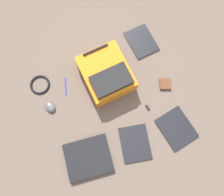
# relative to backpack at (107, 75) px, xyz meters

# --- Properties ---
(ground_plane) EXTENTS (3.51, 3.51, 0.00)m
(ground_plane) POSITION_rel_backpack_xyz_m (-0.04, -0.16, -0.08)
(ground_plane) COLOR brown
(backpack) EXTENTS (0.35, 0.41, 0.18)m
(backpack) POSITION_rel_backpack_xyz_m (0.00, 0.00, 0.00)
(backpack) COLOR orange
(backpack) RESTS_ON ground_plane
(laptop) EXTENTS (0.37, 0.34, 0.03)m
(laptop) POSITION_rel_backpack_xyz_m (-0.41, -0.45, -0.06)
(laptop) COLOR black
(laptop) RESTS_ON ground_plane
(book_manual) EXTENTS (0.22, 0.27, 0.02)m
(book_manual) POSITION_rel_backpack_xyz_m (0.25, -0.59, -0.07)
(book_manual) COLOR silver
(book_manual) RESTS_ON ground_plane
(book_red) EXTENTS (0.21, 0.27, 0.01)m
(book_red) POSITION_rel_backpack_xyz_m (0.39, 0.13, -0.07)
(book_red) COLOR silver
(book_red) RESTS_ON ground_plane
(book_blue) EXTENTS (0.28, 0.31, 0.01)m
(book_blue) POSITION_rel_backpack_xyz_m (-0.07, -0.53, -0.07)
(book_blue) COLOR silver
(book_blue) RESTS_ON ground_plane
(computer_mouse) EXTENTS (0.08, 0.10, 0.03)m
(computer_mouse) POSITION_rel_backpack_xyz_m (-0.48, 0.01, -0.06)
(computer_mouse) COLOR #4C4C51
(computer_mouse) RESTS_ON ground_plane
(cable_coil) EXTENTS (0.15, 0.15, 0.02)m
(cable_coil) POSITION_rel_backpack_xyz_m (-0.47, 0.21, -0.07)
(cable_coil) COLOR black
(cable_coil) RESTS_ON ground_plane
(pen_black) EXTENTS (0.07, 0.13, 0.01)m
(pen_black) POSITION_rel_backpack_xyz_m (-0.31, 0.09, -0.07)
(pen_black) COLOR #1933B2
(pen_black) RESTS_ON ground_plane
(earbud_pouch) EXTENTS (0.11, 0.11, 0.02)m
(earbud_pouch) POSITION_rel_backpack_xyz_m (0.36, -0.27, -0.07)
(earbud_pouch) COLOR #59331E
(earbud_pouch) RESTS_ON ground_plane
(usb_stick) EXTENTS (0.02, 0.05, 0.01)m
(usb_stick) POSITION_rel_backpack_xyz_m (0.15, -0.36, -0.07)
(usb_stick) COLOR black
(usb_stick) RESTS_ON ground_plane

